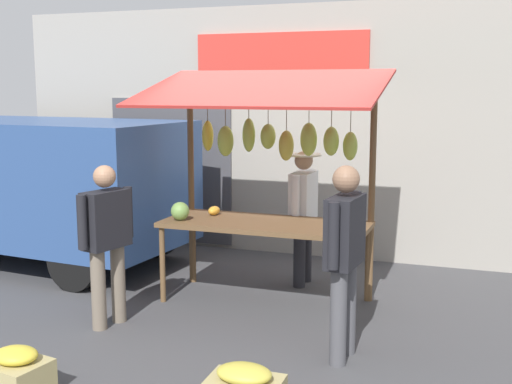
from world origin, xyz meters
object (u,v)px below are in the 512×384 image
at_px(produce_crate_near, 17,374).
at_px(parked_van, 15,177).
at_px(market_stall, 267,157).
at_px(vendor_with_sunhat, 303,207).
at_px(shopper_with_ponytail, 107,235).
at_px(shopper_in_striped_shirt, 345,249).

bearing_deg(produce_crate_near, parked_van, -50.80).
relative_size(market_stall, produce_crate_near, 4.89).
relative_size(vendor_with_sunhat, parked_van, 0.35).
distance_m(market_stall, shopper_with_ponytail, 1.86).
xyz_separation_m(market_stall, shopper_in_striped_shirt, (-1.13, 1.30, -0.60)).
bearing_deg(market_stall, vendor_with_sunhat, -108.05).
relative_size(market_stall, shopper_in_striped_shirt, 1.50).
bearing_deg(produce_crate_near, shopper_with_ponytail, -84.23).
height_order(vendor_with_sunhat, parked_van, parked_van).
bearing_deg(shopper_in_striped_shirt, produce_crate_near, 129.66).
xyz_separation_m(shopper_in_striped_shirt, parked_van, (4.88, -1.82, 0.15)).
height_order(shopper_in_striped_shirt, shopper_with_ponytail, shopper_in_striped_shirt).
xyz_separation_m(shopper_in_striped_shirt, produce_crate_near, (2.17, 1.50, -0.80)).
height_order(vendor_with_sunhat, produce_crate_near, vendor_with_sunhat).
relative_size(parked_van, produce_crate_near, 8.88).
xyz_separation_m(vendor_with_sunhat, shopper_with_ponytail, (1.41, 1.95, -0.02)).
bearing_deg(vendor_with_sunhat, parked_van, -86.33).
relative_size(vendor_with_sunhat, produce_crate_near, 3.09).
xyz_separation_m(vendor_with_sunhat, parked_van, (3.96, 0.15, 0.20)).
height_order(shopper_with_ponytail, parked_van, parked_van).
xyz_separation_m(market_stall, produce_crate_near, (1.03, 2.80, -1.39)).
bearing_deg(parked_van, shopper_with_ponytail, 149.63).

